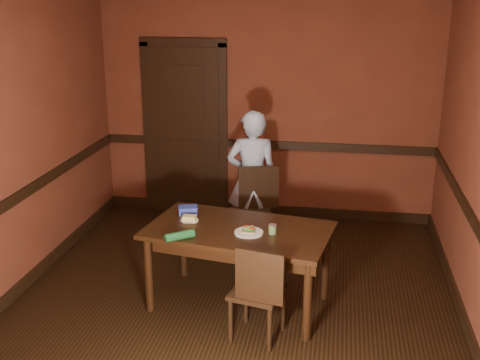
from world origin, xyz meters
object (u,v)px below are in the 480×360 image
(chair_far, at_px, (251,213))
(sandwich_plate, at_px, (249,232))
(person, at_px, (252,178))
(sauce_jar, at_px, (272,229))
(chair_near, at_px, (257,290))
(food_tub, at_px, (188,210))
(dining_table, at_px, (239,267))
(cheese_saucer, at_px, (189,219))

(chair_far, xyz_separation_m, sandwich_plate, (0.15, -1.17, 0.29))
(person, bearing_deg, sandwich_plate, 84.87)
(chair_far, height_order, sauce_jar, chair_far)
(chair_near, xyz_separation_m, food_tub, (-0.75, 0.75, 0.35))
(food_tub, bearing_deg, sauce_jar, -38.76)
(person, distance_m, sauce_jar, 1.50)
(chair_far, height_order, food_tub, chair_far)
(chair_far, bearing_deg, dining_table, -101.90)
(chair_far, relative_size, food_tub, 4.60)
(sauce_jar, bearing_deg, dining_table, 167.11)
(sauce_jar, bearing_deg, chair_near, -98.85)
(chair_near, height_order, sauce_jar, chair_near)
(dining_table, relative_size, food_tub, 7.84)
(person, bearing_deg, food_tub, 56.44)
(sandwich_plate, relative_size, sauce_jar, 3.03)
(sandwich_plate, xyz_separation_m, food_tub, (-0.62, 0.36, 0.02))
(chair_far, bearing_deg, sauce_jar, -87.62)
(person, bearing_deg, chair_near, 87.31)
(sandwich_plate, bearing_deg, dining_table, 135.82)
(sandwich_plate, height_order, sauce_jar, sauce_jar)
(sauce_jar, relative_size, cheese_saucer, 0.51)
(cheese_saucer, xyz_separation_m, food_tub, (-0.06, 0.17, 0.02))
(chair_far, height_order, cheese_saucer, chair_far)
(sauce_jar, height_order, food_tub, sauce_jar)
(chair_far, bearing_deg, food_tub, -134.59)
(chair_near, relative_size, person, 0.56)
(food_tub, bearing_deg, sandwich_plate, -46.90)
(cheese_saucer, height_order, food_tub, food_tub)
(person, distance_m, food_tub, 1.20)
(food_tub, bearing_deg, chair_near, -61.73)
(dining_table, relative_size, chair_far, 1.70)
(dining_table, xyz_separation_m, sauce_jar, (0.30, -0.07, 0.41))
(sauce_jar, distance_m, food_tub, 0.88)
(chair_far, height_order, person, person)
(chair_far, bearing_deg, cheese_saucer, -127.42)
(sauce_jar, xyz_separation_m, food_tub, (-0.82, 0.33, -0.00))
(food_tub, bearing_deg, person, 52.27)
(sandwich_plate, xyz_separation_m, sauce_jar, (0.20, 0.03, 0.02))
(sandwich_plate, relative_size, food_tub, 1.22)
(sauce_jar, relative_size, food_tub, 0.40)
(chair_far, relative_size, sandwich_plate, 3.76)
(dining_table, distance_m, chair_far, 1.08)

